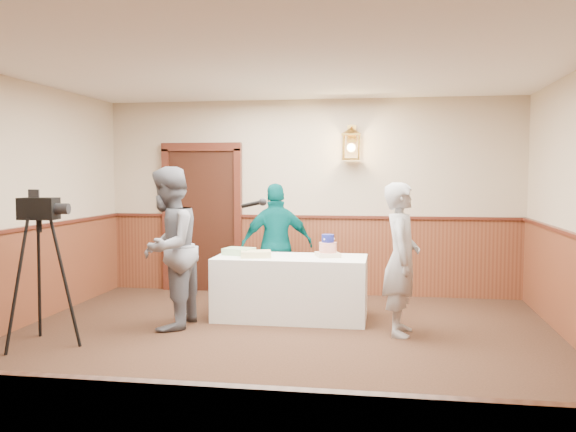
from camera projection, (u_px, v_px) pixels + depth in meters
name	position (u px, v px, depth m)	size (l,w,h in m)	color
ground	(261.00, 368.00, 5.45)	(7.00, 7.00, 0.00)	#301E12
room_shell	(265.00, 197.00, 5.80)	(6.02, 7.02, 2.81)	#C1AC90
display_table	(291.00, 288.00, 7.30)	(1.80, 0.80, 0.75)	white
tiered_cake	(328.00, 248.00, 7.24)	(0.34, 0.34, 0.27)	beige
sheet_cake_yellow	(256.00, 254.00, 7.23)	(0.35, 0.27, 0.07)	#E9CF8B
sheet_cake_green	(239.00, 251.00, 7.45)	(0.34, 0.28, 0.08)	#98CA8E
interviewer	(168.00, 248.00, 6.81)	(1.51, 0.90, 1.82)	slate
baker	(401.00, 259.00, 6.55)	(0.60, 0.39, 1.65)	#9D9EA2
assistant_p	(277.00, 245.00, 7.94)	(0.95, 0.39, 1.61)	#024D4D
tv_camera_rig	(41.00, 280.00, 6.12)	(0.59, 0.55, 1.50)	black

